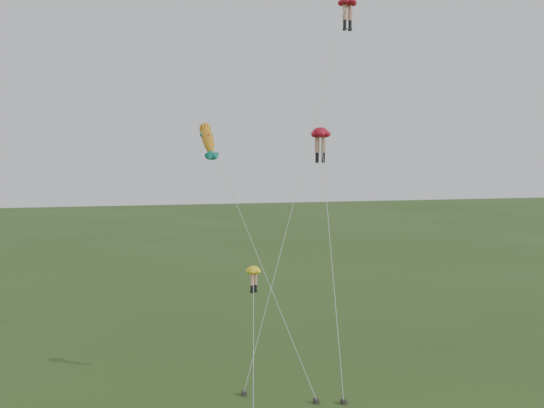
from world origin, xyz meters
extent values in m
plane|color=#294719|center=(0.00, 0.00, 0.00)|extent=(300.00, 300.00, 0.00)
ellipsoid|color=#B21225|center=(7.07, 6.94, 24.83)|extent=(1.58, 1.58, 0.70)
cylinder|color=tan|center=(6.86, 6.91, 24.00)|extent=(0.31, 0.31, 1.07)
cylinder|color=black|center=(6.86, 6.91, 23.20)|extent=(0.24, 0.24, 0.53)
cube|color=black|center=(6.86, 6.91, 22.86)|extent=(0.22, 0.33, 0.16)
cylinder|color=tan|center=(7.28, 6.97, 24.00)|extent=(0.31, 0.31, 1.07)
cylinder|color=black|center=(7.28, 6.97, 23.20)|extent=(0.24, 0.24, 0.53)
cube|color=black|center=(7.28, 6.97, 22.86)|extent=(0.22, 0.33, 0.16)
cylinder|color=silver|center=(2.58, 3.59, 12.69)|extent=(9.01, 6.75, 24.96)
cube|color=black|center=(-1.91, 0.23, 0.12)|extent=(0.25, 0.35, 0.24)
ellipsoid|color=#B21225|center=(4.52, 5.30, 15.58)|extent=(1.92, 1.92, 0.70)
cylinder|color=tan|center=(4.34, 5.41, 14.75)|extent=(0.31, 0.31, 1.07)
cylinder|color=black|center=(4.34, 5.41, 13.95)|extent=(0.24, 0.24, 0.53)
cube|color=black|center=(4.34, 5.41, 13.60)|extent=(0.31, 0.36, 0.16)
cylinder|color=tan|center=(4.70, 5.19, 14.75)|extent=(0.31, 0.31, 1.07)
cylinder|color=black|center=(4.70, 5.19, 13.95)|extent=(0.24, 0.24, 0.53)
cube|color=black|center=(4.70, 5.19, 13.60)|extent=(0.31, 0.36, 0.16)
cylinder|color=silver|center=(3.89, 1.44, 8.07)|extent=(1.29, 7.75, 15.71)
cube|color=black|center=(3.26, -2.41, 0.12)|extent=(0.25, 0.35, 0.24)
ellipsoid|color=yellow|center=(-1.11, 1.10, 7.24)|extent=(1.26, 1.26, 0.47)
cylinder|color=tan|center=(-1.24, 1.04, 6.68)|extent=(0.21, 0.21, 0.72)
cylinder|color=black|center=(-1.24, 1.04, 6.15)|extent=(0.16, 0.16, 0.36)
cube|color=black|center=(-1.24, 1.04, 5.91)|extent=(0.20, 0.24, 0.10)
cylinder|color=tan|center=(-0.98, 1.17, 6.68)|extent=(0.21, 0.21, 0.72)
cylinder|color=black|center=(-0.98, 1.17, 6.15)|extent=(0.16, 0.16, 0.36)
cube|color=black|center=(-0.98, 1.17, 5.91)|extent=(0.20, 0.24, 0.10)
cylinder|color=silver|center=(-1.71, -1.33, 3.84)|extent=(1.22, 4.90, 7.26)
ellipsoid|color=yellow|center=(-2.50, 9.38, 15.27)|extent=(1.07, 3.03, 2.84)
sphere|color=yellow|center=(-2.50, 9.38, 15.27)|extent=(0.97, 1.32, 1.27)
cone|color=#137F6B|center=(-2.50, 9.38, 15.27)|extent=(0.77, 1.23, 1.21)
cone|color=#137F6B|center=(-2.50, 9.38, 15.27)|extent=(0.77, 1.23, 1.21)
cone|color=#137F6B|center=(-2.50, 9.38, 15.27)|extent=(0.44, 0.69, 0.68)
cone|color=#137F6B|center=(-2.50, 9.38, 15.27)|extent=(0.44, 0.69, 0.68)
cone|color=#B03712|center=(-2.50, 9.38, 15.27)|extent=(0.48, 0.69, 0.67)
cylinder|color=silver|center=(-0.35, 3.72, 7.74)|extent=(4.33, 11.35, 15.06)
cube|color=black|center=(1.79, -1.94, 0.12)|extent=(0.25, 0.35, 0.24)
camera|label=1|loc=(-9.27, -33.45, 13.80)|focal=40.00mm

